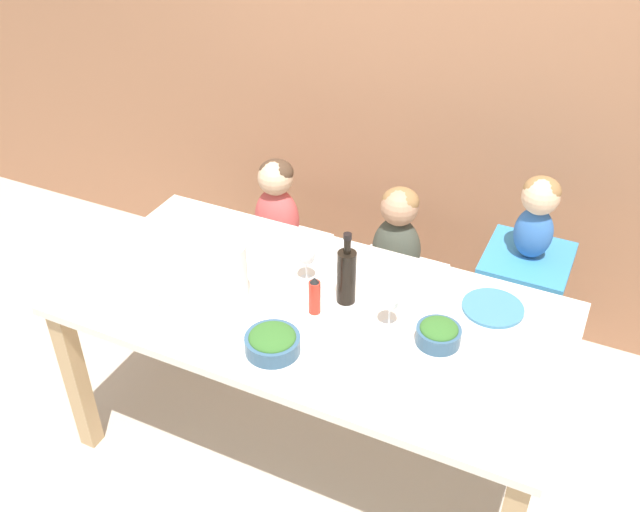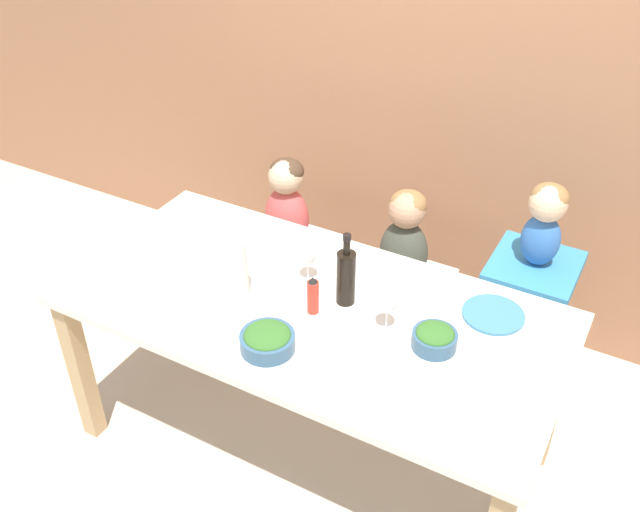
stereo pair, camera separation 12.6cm
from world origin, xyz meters
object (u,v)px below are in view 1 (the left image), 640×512
Objects in this scene: chair_far_center at (393,290)px; dinner_plate_back_right at (493,308)px; chair_far_left at (279,258)px; person_child_center at (398,234)px; paper_towel_roll at (231,273)px; wine_bottle at (347,275)px; person_child_left at (277,203)px; salad_bowl_large at (272,342)px; dinner_plate_front_left at (132,300)px; chair_right_highchair at (522,286)px; salad_bowl_small at (439,333)px; dinner_plate_back_left at (229,237)px; wine_glass_near at (390,299)px; wine_glass_far at (306,254)px; person_baby_right at (538,212)px.

dinner_plate_back_right is at bearing -39.17° from chair_far_center.
person_child_center reaches higher than chair_far_left.
paper_towel_roll reaches higher than dinner_plate_back_right.
person_child_center is 0.64m from wine_bottle.
dinner_plate_back_right is (1.14, -0.43, 0.08)m from person_child_left.
salad_bowl_large is 0.84× the size of dinner_plate_front_left.
chair_right_highchair is at bearing 0.00° from chair_far_center.
salad_bowl_small is 1.02m from dinner_plate_back_left.
chair_right_highchair is at bearing -0.15° from person_child_center.
wine_bottle reaches higher than wine_glass_near.
wine_bottle is at bearing 72.14° from salad_bowl_large.
salad_bowl_large is (-0.12, -0.36, -0.08)m from wine_bottle.
wine_bottle is 1.90× the size of salad_bowl_small.
dinner_plate_back_left is 1.00× the size of dinner_plate_back_right.
wine_glass_far reaches higher than dinner_plate_front_left.
person_baby_right is 0.47m from dinner_plate_back_right.
person_child_left is 2.46× the size of salad_bowl_large.
paper_towel_roll reaches higher than person_child_center.
dinner_plate_back_left is (0.01, -0.44, 0.39)m from chair_far_left.
wine_bottle reaches higher than person_child_center.
dinner_plate_front_left is at bearing -151.07° from paper_towel_roll.
chair_far_left is 1.29m from salad_bowl_small.
wine_glass_far is (0.44, -0.56, 0.19)m from person_child_left.
salad_bowl_large is at bearing -62.24° from person_child_left.
wine_glass_far is (-0.17, -0.56, 0.19)m from person_child_center.
salad_bowl_small is at bearing 6.71° from paper_towel_roll.
chair_far_center is 0.80m from wine_bottle.
wine_bottle is (0.02, -0.61, 0.19)m from person_child_center.
chair_right_highchair is 4.24× the size of wine_glass_far.
person_child_left is 2.65× the size of wine_glass_near.
salad_bowl_small is at bearing -2.80° from wine_glass_near.
chair_far_left is 1.04m from dinner_plate_front_left.
chair_far_left is 1.50× the size of wine_bottle.
salad_bowl_large is (0.51, -0.97, 0.43)m from chair_far_left.
paper_towel_roll reaches higher than chair_right_highchair.
paper_towel_roll is 1.32× the size of wine_glass_near.
dinner_plate_back_right reaches higher than chair_far_left.
chair_far_left is 2.53× the size of wine_glass_near.
wine_glass_near is 0.96m from dinner_plate_front_left.
wine_glass_far is (-0.74, -0.56, -0.07)m from person_baby_right.
salad_bowl_large is 0.73m from dinner_plate_back_left.
person_child_center is 0.98m from salad_bowl_large.
person_child_left reaches higher than dinner_plate_back_left.
dinner_plate_front_left is (-0.72, -0.35, -0.11)m from wine_bottle.
dinner_plate_back_left is at bearing -143.57° from chair_far_center.
chair_far_center is at bearing 140.83° from dinner_plate_back_right.
person_baby_right is (1.18, 0.00, 0.58)m from chair_far_left.
person_child_center is 2.07× the size of dinner_plate_back_right.
person_child_left is 2.65× the size of wine_glass_far.
dinner_plate_back_left is (0.11, 0.52, 0.00)m from dinner_plate_front_left.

